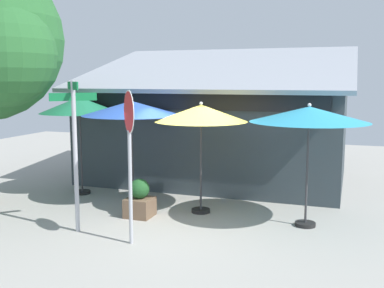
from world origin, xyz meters
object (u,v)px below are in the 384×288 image
Objects in this scene: stop_sign at (129,137)px; patio_umbrella_teal_far_right at (309,115)px; patio_umbrella_royal_blue_center at (131,109)px; patio_umbrella_forest_green_left at (79,106)px; patio_umbrella_mustard_right at (201,114)px; sidewalk_planter at (140,200)px; street_sign_post at (75,140)px.

patio_umbrella_teal_far_right is (3.05, 2.18, 0.32)m from stop_sign.
stop_sign is 1.11× the size of patio_umbrella_teal_far_right.
patio_umbrella_forest_green_left is at bearing 167.40° from patio_umbrella_royal_blue_center.
patio_umbrella_forest_green_left is 3.69m from patio_umbrella_mustard_right.
patio_umbrella_forest_green_left is 3.45m from sidewalk_planter.
patio_umbrella_royal_blue_center is 1.01× the size of patio_umbrella_teal_far_right.
stop_sign is 1.08× the size of patio_umbrella_forest_green_left.
patio_umbrella_royal_blue_center is at bearing 173.18° from patio_umbrella_mustard_right.
patio_umbrella_teal_far_right is at bearing 35.57° from stop_sign.
stop_sign reaches higher than patio_umbrella_royal_blue_center.
patio_umbrella_teal_far_right is at bearing -7.89° from patio_umbrella_forest_green_left.
patio_umbrella_mustard_right is 2.42m from sidewalk_planter.
patio_umbrella_royal_blue_center is 1.02× the size of patio_umbrella_mustard_right.
patio_umbrella_mustard_right is at bearing 174.72° from patio_umbrella_teal_far_right.
patio_umbrella_forest_green_left is at bearing 135.03° from stop_sign.
street_sign_post is 2.40m from patio_umbrella_royal_blue_center.
sidewalk_planter is at bearing -30.02° from patio_umbrella_forest_green_left.
street_sign_post is 3.51× the size of sidewalk_planter.
patio_umbrella_forest_green_left is 1.02× the size of patio_umbrella_royal_blue_center.
patio_umbrella_teal_far_right reaches higher than patio_umbrella_mustard_right.
patio_umbrella_royal_blue_center is (0.10, 2.35, 0.48)m from street_sign_post.
stop_sign is 1.12× the size of patio_umbrella_mustard_right.
patio_umbrella_royal_blue_center is 1.90m from patio_umbrella_mustard_right.
stop_sign is 3.76m from patio_umbrella_teal_far_right.
patio_umbrella_royal_blue_center is at bearing 123.82° from sidewalk_planter.
patio_umbrella_mustard_right is at bearing 32.87° from sidewalk_planter.
stop_sign reaches higher than patio_umbrella_mustard_right.
patio_umbrella_forest_green_left is at bearing 170.38° from patio_umbrella_mustard_right.
stop_sign reaches higher than sidewalk_planter.
patio_umbrella_teal_far_right is 4.19m from sidewalk_planter.
street_sign_post is 1.41m from stop_sign.
stop_sign is 2.49m from patio_umbrella_mustard_right.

